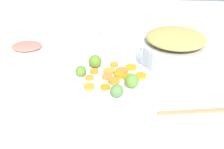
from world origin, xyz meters
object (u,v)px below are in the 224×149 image
at_px(casserole_dish, 126,30).
at_px(metal_pot, 173,58).
at_px(ham_plate, 26,47).
at_px(serving_bowl_carrots, 112,88).

bearing_deg(casserole_dish, metal_pot, 33.11).
bearing_deg(ham_plate, metal_pot, 76.71).
bearing_deg(serving_bowl_carrots, casserole_dish, 177.15).
relative_size(serving_bowl_carrots, casserole_dish, 1.03).
bearing_deg(metal_pot, serving_bowl_carrots, -46.40).
relative_size(serving_bowl_carrots, metal_pot, 1.06).
bearing_deg(casserole_dish, serving_bowl_carrots, -2.85).
xyz_separation_m(metal_pot, ham_plate, (-0.14, -0.61, -0.05)).
height_order(serving_bowl_carrots, casserole_dish, casserole_dish).
bearing_deg(casserole_dish, ham_plate, -72.40).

